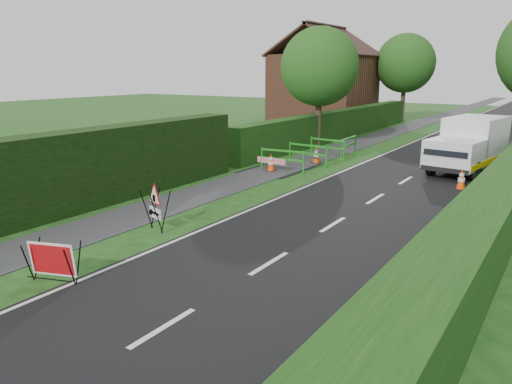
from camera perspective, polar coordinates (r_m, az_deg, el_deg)
The scene contains 22 objects.
ground at distance 12.26m, azimuth -11.09°, elevation -7.17°, with size 120.00×120.00×0.00m, color #153F12.
road_surface at distance 43.72m, azimuth 25.64°, elevation 6.79°, with size 6.00×90.00×0.02m, color black.
footpath at distance 44.76m, azimuth 18.62°, elevation 7.56°, with size 2.00×90.00×0.02m, color #2D2D30.
hedge_west_near at distance 16.00m, azimuth -24.16°, elevation -3.16°, with size 1.10×18.00×2.50m, color black.
hedge_west_far at distance 33.14m, azimuth 9.47°, elevation 6.12°, with size 1.00×24.00×1.80m, color #14380F.
house_west at distance 42.24m, azimuth 7.75°, elevation 11.75°, with size 7.50×7.40×7.88m.
tree_nw at distance 29.06m, azimuth 7.30°, elevation 14.00°, with size 4.40×4.40×6.70m.
tree_fw at distance 44.01m, azimuth 16.70°, elevation 13.90°, with size 4.80×4.80×7.24m.
red_rect_sign at distance 11.23m, azimuth -22.27°, elevation -7.23°, with size 1.16×0.92×0.88m.
triangle_sign at distance 13.91m, azimuth -11.55°, elevation -1.25°, with size 0.99×0.99×1.13m.
works_van at distance 23.52m, azimuth 23.21°, elevation 5.11°, with size 2.68×5.31×2.32m.
traffic_cone_0 at distance 19.93m, azimuth 22.43°, elevation 1.35°, with size 0.38×0.38×0.79m.
traffic_cone_1 at distance 22.65m, azimuth 24.05°, elevation 2.58°, with size 0.38×0.38×0.79m.
traffic_cone_2 at distance 23.79m, azimuth 25.02°, elevation 2.97°, with size 0.38×0.38×0.79m.
traffic_cone_3 at distance 21.82m, azimuth 1.72°, elevation 3.40°, with size 0.38×0.38×0.79m.
traffic_cone_4 at distance 23.85m, azimuth 6.89°, elevation 4.20°, with size 0.38×0.38×0.79m.
ped_barrier_0 at distance 21.73m, azimuth 3.04°, elevation 3.98°, with size 2.08×0.53×1.00m.
ped_barrier_1 at distance 23.37m, azimuth 5.95°, elevation 4.62°, with size 2.08×0.52×1.00m.
ped_barrier_2 at distance 25.32m, azimuth 8.17°, elevation 5.27°, with size 2.09×0.71×1.00m.
ped_barrier_3 at distance 26.12m, azimuth 10.57°, elevation 5.43°, with size 0.44×2.07×1.00m.
redwhite_plank at distance 21.97m, azimuth 1.75°, elevation 2.43°, with size 1.50×0.04×0.25m, color red.
hatchback_car at distance 34.35m, azimuth 23.22°, elevation 6.45°, with size 1.39×3.46×1.18m, color silver.
Camera 1 is at (8.07, -8.15, 4.34)m, focal length 35.00 mm.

